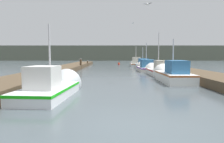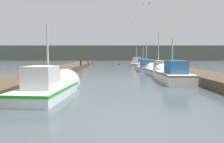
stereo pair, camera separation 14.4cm
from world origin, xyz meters
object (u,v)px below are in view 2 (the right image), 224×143
at_px(fishing_boat_0, 51,87).
at_px(fishing_boat_2, 157,70).
at_px(mooring_piling_1, 88,63).
at_px(seagull_lead, 147,4).
at_px(fishing_boat_5, 136,64).
at_px(fishing_boat_4, 143,65).
at_px(fishing_boat_1, 171,75).
at_px(fishing_boat_3, 146,67).
at_px(mooring_piling_2, 160,66).
at_px(channel_buoy, 119,64).
at_px(mooring_piling_0, 81,64).
at_px(seagull_1, 133,23).

relative_size(fishing_boat_0, fishing_boat_2, 0.85).
bearing_deg(mooring_piling_1, seagull_lead, -72.40).
distance_m(fishing_boat_2, seagull_lead, 7.79).
bearing_deg(fishing_boat_5, fishing_boat_4, -81.99).
relative_size(fishing_boat_1, fishing_boat_2, 0.89).
bearing_deg(fishing_boat_0, fishing_boat_3, 69.28).
relative_size(fishing_boat_5, mooring_piling_1, 4.61).
xyz_separation_m(mooring_piling_1, seagull_lead, (6.24, -19.67, 4.54)).
bearing_deg(mooring_piling_1, fishing_boat_1, -66.56).
height_order(mooring_piling_2, seagull_lead, seagull_lead).
bearing_deg(channel_buoy, mooring_piling_2, -75.73).
xyz_separation_m(fishing_boat_5, channel_buoy, (-2.60, 5.98, -0.28)).
bearing_deg(fishing_boat_1, mooring_piling_2, 81.30).
xyz_separation_m(mooring_piling_1, mooring_piling_2, (9.49, -9.77, 0.08)).
height_order(fishing_boat_1, mooring_piling_0, fishing_boat_1).
xyz_separation_m(fishing_boat_2, fishing_boat_3, (-0.36, 4.32, 0.04)).
distance_m(fishing_boat_3, fishing_boat_5, 10.03).
relative_size(fishing_boat_0, mooring_piling_1, 4.70).
bearing_deg(seagull_lead, mooring_piling_1, -42.28).
height_order(mooring_piling_0, mooring_piling_1, mooring_piling_0).
xyz_separation_m(mooring_piling_1, seagull_1, (6.69, -6.40, 5.45)).
distance_m(fishing_boat_1, mooring_piling_2, 9.11).
height_order(fishing_boat_0, seagull_lead, seagull_lead).
xyz_separation_m(fishing_boat_3, seagull_1, (-1.23, 3.06, 5.54)).
bearing_deg(fishing_boat_2, fishing_boat_5, 91.15).
bearing_deg(fishing_boat_3, fishing_boat_4, 85.31).
height_order(fishing_boat_0, mooring_piling_0, fishing_boat_0).
bearing_deg(seagull_1, mooring_piling_1, -137.57).
height_order(fishing_boat_4, seagull_1, seagull_1).
bearing_deg(fishing_boat_3, mooring_piling_1, 129.72).
height_order(mooring_piling_2, seagull_1, seagull_1).
distance_m(fishing_boat_4, channel_buoy, 10.82).
xyz_separation_m(mooring_piling_0, mooring_piling_1, (0.06, 6.76, -0.18)).
xyz_separation_m(fishing_boat_1, channel_buoy, (-2.80, 25.34, -0.35)).
bearing_deg(fishing_boat_2, fishing_boat_3, 94.57).
bearing_deg(fishing_boat_1, channel_buoy, 96.12).
relative_size(fishing_boat_1, fishing_boat_3, 1.03).
height_order(fishing_boat_4, mooring_piling_1, fishing_boat_4).
relative_size(fishing_boat_0, fishing_boat_5, 1.02).
bearing_deg(fishing_boat_5, channel_buoy, 116.20).
relative_size(mooring_piling_1, seagull_lead, 1.87).
height_order(mooring_piling_0, seagull_lead, seagull_lead).
bearing_deg(mooring_piling_1, seagull_1, -43.73).
bearing_deg(seagull_lead, fishing_boat_2, -78.95).
distance_m(fishing_boat_2, fishing_boat_3, 4.33).
distance_m(fishing_boat_2, mooring_piling_1, 16.07).
bearing_deg(mooring_piling_2, fishing_boat_2, -106.88).
bearing_deg(fishing_boat_4, fishing_boat_0, -107.27).
bearing_deg(mooring_piling_1, fishing_boat_0, -86.85).
bearing_deg(mooring_piling_0, fishing_boat_5, 42.51).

